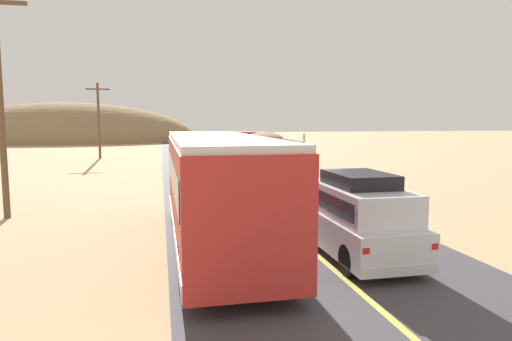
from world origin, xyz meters
TOP-DOWN VIEW (x-y plane):
  - ground_plane at (0.00, 0.00)m, footprint 240.00×240.00m
  - road_surface at (0.00, 0.00)m, footprint 8.00×120.00m
  - road_centre_line at (0.00, 0.00)m, footprint 0.16×117.60m
  - suv_near at (1.01, -2.63)m, footprint 1.90×4.62m
  - livestock_truck at (1.45, 13.35)m, footprint 2.53×9.70m
  - bus at (-2.54, -0.85)m, footprint 2.54×10.00m
  - car_far at (2.11, 34.95)m, footprint 1.80×4.40m
  - power_pole_near at (-9.84, 4.69)m, footprint 2.20×0.24m
  - power_pole_mid at (-9.84, 31.76)m, footprint 2.20×0.24m
  - distant_hill at (-19.22, 67.50)m, footprint 42.98×23.85m

SIDE VIEW (x-z plane):
  - ground_plane at x=0.00m, z-range 0.00..0.00m
  - distant_hill at x=-19.22m, z-range -6.64..6.64m
  - road_surface at x=0.00m, z-range 0.00..0.02m
  - road_centre_line at x=0.00m, z-range 0.02..0.02m
  - car_far at x=2.11m, z-range -0.04..1.42m
  - suv_near at x=1.01m, z-range 0.01..2.29m
  - bus at x=-2.54m, z-range 0.14..3.35m
  - livestock_truck at x=1.45m, z-range 0.28..3.30m
  - power_pole_mid at x=-9.84m, z-range 0.28..7.48m
  - power_pole_near at x=-9.84m, z-range 0.30..8.79m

